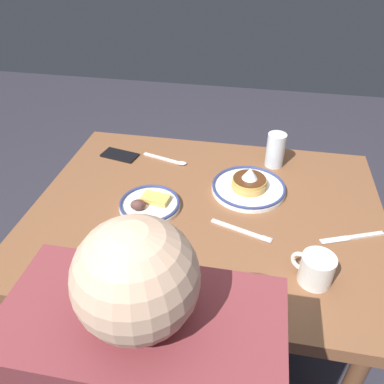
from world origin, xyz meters
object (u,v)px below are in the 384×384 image
(plate_center_pancakes, at_px, (249,186))
(drinking_glass, at_px, (275,152))
(fork_near, at_px, (241,231))
(tea_spoon, at_px, (171,161))
(plate_near_main, at_px, (149,204))
(butter_knife, at_px, (352,237))
(coffee_mug, at_px, (316,269))
(cell_phone, at_px, (120,155))

(plate_center_pancakes, bearing_deg, drinking_glass, -114.07)
(fork_near, distance_m, tea_spoon, 0.47)
(plate_near_main, distance_m, butter_knife, 0.65)
(coffee_mug, bearing_deg, butter_knife, -123.86)
(plate_center_pancakes, bearing_deg, plate_near_main, 26.32)
(plate_near_main, relative_size, butter_knife, 1.03)
(plate_near_main, height_order, plate_center_pancakes, plate_center_pancakes)
(cell_phone, height_order, butter_knife, cell_phone)
(coffee_mug, bearing_deg, drinking_glass, -78.59)
(plate_near_main, xyz_separation_m, fork_near, (-0.31, 0.06, -0.01))
(coffee_mug, height_order, cell_phone, coffee_mug)
(plate_center_pancakes, height_order, coffee_mug, plate_center_pancakes)
(drinking_glass, distance_m, fork_near, 0.42)
(plate_center_pancakes, distance_m, cell_phone, 0.55)
(drinking_glass, bearing_deg, plate_center_pancakes, 65.93)
(plate_center_pancakes, bearing_deg, butter_knife, 150.11)
(plate_center_pancakes, xyz_separation_m, fork_near, (0.01, 0.22, -0.02))
(plate_near_main, distance_m, tea_spoon, 0.30)
(plate_near_main, xyz_separation_m, coffee_mug, (-0.52, 0.22, 0.03))
(cell_phone, xyz_separation_m, fork_near, (-0.52, 0.36, -0.00))
(plate_center_pancakes, xyz_separation_m, tea_spoon, (0.32, -0.14, -0.02))
(plate_center_pancakes, relative_size, fork_near, 1.33)
(butter_knife, bearing_deg, cell_phone, -21.09)
(plate_near_main, distance_m, coffee_mug, 0.57)
(plate_center_pancakes, xyz_separation_m, coffee_mug, (-0.20, 0.38, 0.02))
(plate_near_main, xyz_separation_m, cell_phone, (0.21, -0.30, -0.01))
(cell_phone, bearing_deg, coffee_mug, 156.42)
(plate_near_main, relative_size, plate_center_pancakes, 0.78)
(plate_center_pancakes, height_order, butter_knife, plate_center_pancakes)
(cell_phone, relative_size, butter_knife, 0.73)
(butter_knife, bearing_deg, coffee_mug, 56.14)
(drinking_glass, relative_size, cell_phone, 0.93)
(coffee_mug, relative_size, cell_phone, 0.79)
(coffee_mug, relative_size, butter_knife, 0.57)
(drinking_glass, bearing_deg, butter_knife, 122.79)
(fork_near, bearing_deg, plate_center_pancakes, -91.81)
(coffee_mug, distance_m, butter_knife, 0.23)
(plate_near_main, xyz_separation_m, tea_spoon, (-0.00, -0.30, -0.01))
(cell_phone, distance_m, fork_near, 0.64)
(plate_near_main, relative_size, cell_phone, 1.42)
(plate_near_main, bearing_deg, fork_near, 168.80)
(coffee_mug, xyz_separation_m, cell_phone, (0.73, -0.52, -0.04))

